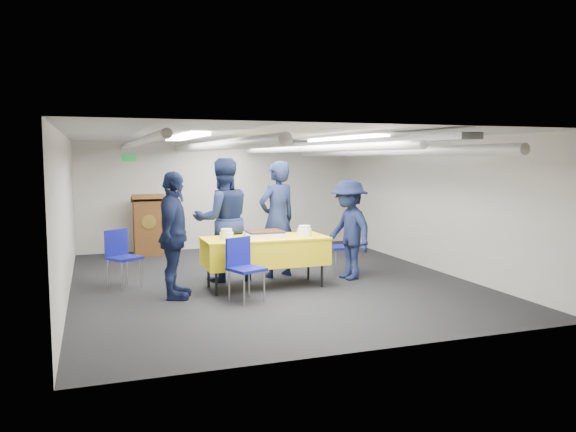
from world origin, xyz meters
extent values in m
plane|color=black|center=(0.00, 0.00, 0.00)|extent=(7.00, 7.00, 0.00)
cube|color=beige|center=(0.00, 3.49, 1.15)|extent=(6.00, 0.02, 2.30)
cube|color=beige|center=(-2.99, 0.00, 1.15)|extent=(0.02, 7.00, 2.30)
cube|color=beige|center=(2.99, 0.00, 1.15)|extent=(0.02, 7.00, 2.30)
cube|color=silver|center=(0.00, 0.00, 2.29)|extent=(6.00, 7.00, 0.02)
cylinder|color=silver|center=(-2.00, 0.00, 2.18)|extent=(0.10, 6.90, 0.10)
cylinder|color=silver|center=(-0.90, 0.00, 2.14)|extent=(0.14, 6.90, 0.14)
cylinder|color=silver|center=(0.60, 0.00, 2.10)|extent=(0.10, 6.90, 0.10)
cylinder|color=silver|center=(1.90, 0.00, 2.06)|extent=(0.14, 6.90, 0.14)
cube|color=gray|center=(1.20, 0.00, 2.20)|extent=(0.28, 6.90, 0.08)
cube|color=white|center=(-1.30, 0.00, 2.27)|extent=(0.25, 2.60, 0.04)
cube|color=white|center=(1.30, 0.00, 2.27)|extent=(0.25, 2.60, 0.04)
cube|color=#0C591E|center=(-1.90, 3.47, 1.95)|extent=(0.30, 0.04, 0.12)
cylinder|color=black|center=(-1.01, -0.73, 0.18)|extent=(0.04, 0.04, 0.36)
cylinder|color=black|center=(0.62, -0.73, 0.18)|extent=(0.04, 0.04, 0.36)
cylinder|color=black|center=(-1.01, -0.16, 0.18)|extent=(0.04, 0.04, 0.36)
cylinder|color=black|center=(0.62, -0.16, 0.18)|extent=(0.04, 0.04, 0.36)
cube|color=yellow|center=(-0.19, -0.45, 0.54)|extent=(1.85, 0.79, 0.39)
cube|color=yellow|center=(-0.19, -0.45, 0.76)|extent=(1.87, 0.81, 0.03)
cube|color=white|center=(-0.19, -0.42, 0.80)|extent=(0.55, 0.44, 0.07)
cube|color=black|center=(-0.19, -0.42, 0.85)|extent=(0.53, 0.42, 0.03)
sphere|color=navy|center=(-0.44, -0.62, 0.85)|extent=(0.04, 0.04, 0.04)
sphere|color=navy|center=(-0.44, -0.22, 0.85)|extent=(0.04, 0.04, 0.04)
sphere|color=navy|center=(-0.32, -0.62, 0.85)|extent=(0.04, 0.04, 0.04)
sphere|color=navy|center=(-0.32, -0.22, 0.85)|extent=(0.04, 0.04, 0.04)
sphere|color=navy|center=(-0.19, -0.62, 0.85)|extent=(0.04, 0.04, 0.04)
sphere|color=navy|center=(-0.19, -0.22, 0.85)|extent=(0.04, 0.04, 0.04)
sphere|color=navy|center=(-0.07, -0.62, 0.85)|extent=(0.04, 0.04, 0.04)
sphere|color=navy|center=(-0.07, -0.22, 0.85)|extent=(0.04, 0.04, 0.04)
sphere|color=navy|center=(0.05, -0.62, 0.85)|extent=(0.04, 0.04, 0.04)
sphere|color=navy|center=(0.05, -0.22, 0.85)|extent=(0.04, 0.04, 0.04)
sphere|color=navy|center=(-0.46, -0.52, 0.85)|extent=(0.04, 0.04, 0.04)
sphere|color=navy|center=(0.07, -0.52, 0.85)|extent=(0.04, 0.04, 0.04)
sphere|color=navy|center=(-0.46, -0.42, 0.85)|extent=(0.04, 0.04, 0.04)
sphere|color=navy|center=(0.07, -0.42, 0.85)|extent=(0.04, 0.04, 0.04)
sphere|color=navy|center=(-0.46, -0.32, 0.85)|extent=(0.04, 0.04, 0.04)
sphere|color=navy|center=(0.07, -0.32, 0.85)|extent=(0.04, 0.04, 0.04)
cylinder|color=white|center=(-0.80, -0.50, 0.82)|extent=(0.20, 0.20, 0.11)
cylinder|color=white|center=(-0.80, -0.50, 0.90)|extent=(0.16, 0.16, 0.05)
cylinder|color=white|center=(0.42, -0.50, 0.82)|extent=(0.22, 0.22, 0.11)
cylinder|color=white|center=(0.42, -0.50, 0.90)|extent=(0.18, 0.18, 0.05)
cube|color=brown|center=(-1.60, 3.05, 0.55)|extent=(0.55, 0.45, 1.10)
cube|color=brown|center=(-1.60, 3.02, 1.15)|extent=(0.62, 0.53, 0.21)
cylinder|color=gold|center=(-1.60, 2.81, 0.70)|extent=(0.28, 0.02, 0.28)
cylinder|color=gray|center=(-0.78, -1.40, 0.21)|extent=(0.02, 0.02, 0.43)
cylinder|color=gray|center=(-0.46, -1.27, 0.21)|extent=(0.02, 0.02, 0.43)
cylinder|color=gray|center=(-0.90, -1.08, 0.21)|extent=(0.02, 0.02, 0.43)
cylinder|color=gray|center=(-0.59, -0.95, 0.21)|extent=(0.02, 0.02, 0.43)
cube|color=navy|center=(-0.68, -1.18, 0.45)|extent=(0.55, 0.55, 0.04)
cube|color=navy|center=(-0.75, -1.00, 0.67)|extent=(0.39, 0.19, 0.40)
cylinder|color=gray|center=(1.18, 0.29, 0.21)|extent=(0.02, 0.02, 0.43)
cylinder|color=gray|center=(1.15, -0.05, 0.21)|extent=(0.02, 0.02, 0.43)
cylinder|color=gray|center=(1.52, 0.26, 0.21)|extent=(0.02, 0.02, 0.43)
cylinder|color=gray|center=(1.49, -0.07, 0.21)|extent=(0.02, 0.02, 0.43)
cube|color=navy|center=(1.33, 0.11, 0.45)|extent=(0.45, 0.45, 0.04)
cube|color=navy|center=(1.52, 0.09, 0.67)|extent=(0.07, 0.40, 0.40)
cylinder|color=gray|center=(-2.26, 0.03, 0.21)|extent=(0.02, 0.02, 0.43)
cylinder|color=gray|center=(-1.97, 0.22, 0.21)|extent=(0.02, 0.02, 0.43)
cylinder|color=gray|center=(-2.45, 0.32, 0.21)|extent=(0.02, 0.02, 0.43)
cylinder|color=gray|center=(-2.16, 0.50, 0.21)|extent=(0.02, 0.02, 0.43)
cube|color=navy|center=(-2.21, 0.27, 0.45)|extent=(0.58, 0.58, 0.04)
cube|color=navy|center=(-2.31, 0.43, 0.67)|extent=(0.36, 0.25, 0.40)
imported|color=black|center=(0.23, 0.24, 0.95)|extent=(0.80, 0.65, 1.91)
imported|color=black|center=(-0.69, 0.23, 0.98)|extent=(0.98, 0.78, 1.96)
imported|color=black|center=(-1.59, -0.67, 0.89)|extent=(0.72, 1.13, 1.78)
imported|color=black|center=(1.26, -0.31, 0.81)|extent=(0.75, 1.12, 1.61)
camera|label=1|loc=(-2.64, -8.47, 1.97)|focal=35.00mm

